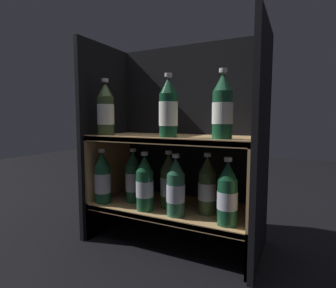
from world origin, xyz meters
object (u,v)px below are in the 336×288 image
Objects in this scene: bottle_lower_back_2 at (207,187)px; bottle_lower_front_0 at (103,179)px; bottle_lower_front_1 at (145,185)px; bottle_lower_back_1 at (169,182)px; bottle_upper_front_0 at (106,111)px; bottle_lower_back_0 at (133,178)px; bottle_upper_front_2 at (222,109)px; bottle_lower_front_3 at (227,195)px; bottle_upper_front_1 at (168,110)px; bottle_lower_front_2 at (176,189)px.

bottle_lower_front_0 is at bearing -170.12° from bottle_lower_back_2.
bottle_lower_front_1 and bottle_lower_back_1 have the same top height.
bottle_lower_front_1 is 0.25m from bottle_lower_back_2.
bottle_lower_back_0 is at bearing 43.54° from bottle_upper_front_0.
bottle_upper_front_2 reaches higher than bottle_lower_front_1.
bottle_lower_front_3 is (0.33, 0.00, 0.00)m from bottle_lower_front_1.
bottle_upper_front_1 is 1.00× the size of bottle_lower_front_2.
bottle_upper_front_1 is at bearing -20.18° from bottle_lower_back_0.
bottle_upper_front_1 is at bearing -64.61° from bottle_lower_back_1.
bottle_upper_front_2 reaches higher than bottle_lower_front_0.
bottle_lower_back_0 is (-0.11, 0.08, -0.00)m from bottle_lower_front_1.
bottle_lower_front_1 is at bearing -161.54° from bottle_lower_back_2.
bottle_lower_back_0 is 1.00× the size of bottle_lower_back_2.
bottle_upper_front_2 reaches higher than bottle_lower_front_3.
bottle_lower_front_1 is 0.10m from bottle_lower_back_1.
bottle_lower_back_1 is at bearing 180.00° from bottle_lower_back_2.
bottle_lower_front_0 is at bearing 180.00° from bottle_upper_front_2.
bottle_upper_front_1 is 0.33m from bottle_lower_back_2.
bottle_upper_front_1 reaches higher than bottle_lower_back_0.
bottle_lower_back_1 is (-0.27, 0.08, -0.00)m from bottle_lower_front_3.
bottle_lower_front_2 is at bearing -141.36° from bottle_lower_back_2.
bottle_lower_back_0 is at bearing 162.22° from bottle_lower_front_2.
bottle_upper_front_1 reaches higher than bottle_lower_front_2.
bottle_lower_front_0 and bottle_lower_front_1 have the same top height.
bottle_upper_front_0 is 1.00× the size of bottle_lower_front_1.
bottle_lower_back_0 and bottle_lower_back_2 have the same top height.
bottle_lower_front_3 is at bearing 0.00° from bottle_upper_front_0.
bottle_lower_front_1 is at bearing -180.00° from bottle_lower_front_2.
bottle_lower_back_1 is at bearing 16.86° from bottle_upper_front_0.
bottle_upper_front_0 reaches higher than bottle_lower_back_1.
bottle_lower_back_0 is at bearing 180.00° from bottle_lower_back_2.
bottle_upper_front_2 is 1.00× the size of bottle_lower_back_1.
bottle_lower_front_3 is 1.00× the size of bottle_lower_back_0.
bottle_lower_front_3 and bottle_lower_back_1 have the same top height.
bottle_upper_front_2 is 0.39m from bottle_lower_back_1.
bottle_upper_front_2 is at bearing 0.00° from bottle_lower_front_1.
bottle_upper_front_0 is at bearing -163.14° from bottle_lower_back_1.
bottle_lower_front_2 is at bearing 180.00° from bottle_lower_front_3.
bottle_upper_front_0 reaches higher than bottle_lower_front_3.
bottle_lower_front_0 and bottle_lower_front_3 have the same top height.
bottle_lower_front_1 is (-0.11, 0.00, -0.30)m from bottle_upper_front_1.
bottle_lower_front_0 is 0.35m from bottle_lower_front_2.
bottle_lower_back_2 is at bearing 0.00° from bottle_lower_back_0.
bottle_lower_front_3 is at bearing 0.00° from bottle_lower_front_0.
bottle_upper_front_1 is at bearing -180.00° from bottle_lower_front_3.
bottle_lower_front_1 and bottle_lower_front_2 have the same top height.
bottle_lower_front_3 is (0.02, 0.00, -0.30)m from bottle_upper_front_2.
bottle_lower_front_2 is 1.00× the size of bottle_lower_back_0.
bottle_lower_back_2 is (0.17, 0.00, 0.00)m from bottle_lower_back_1.
bottle_lower_back_2 is (0.34, 0.00, 0.00)m from bottle_lower_back_0.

